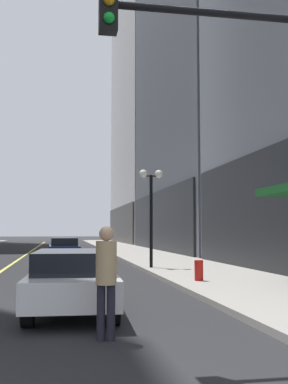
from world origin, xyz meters
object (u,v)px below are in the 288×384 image
traffic_light_near_right (243,104)px  fire_hydrant_right (199,273)px  car_navy (64,248)px  pedestrian_in_tan_trench (106,273)px  car_white (73,278)px  street_lamp_right_mid (151,196)px

traffic_light_near_right → fire_hydrant_right: bearing=78.7°
car_navy → pedestrian_in_tan_trench: pedestrian_in_tan_trench is taller
pedestrian_in_tan_trench → fire_hydrant_right: 7.87m
fire_hydrant_right → traffic_light_near_right: bearing=-101.3°
car_navy → traffic_light_near_right: size_ratio=0.85×
car_white → fire_hydrant_right: (4.09, 4.17, -0.32)m
street_lamp_right_mid → fire_hydrant_right: (0.50, -5.52, -2.86)m
car_navy → fire_hydrant_right: bearing=-72.9°
street_lamp_right_mid → fire_hydrant_right: 6.23m
car_navy → pedestrian_in_tan_trench: 20.72m
car_navy → street_lamp_right_mid: 9.40m
car_white → traffic_light_near_right: 5.31m
street_lamp_right_mid → traffic_light_near_right: bearing=-94.5°
car_white → traffic_light_near_right: bearing=-54.4°
traffic_light_near_right → fire_hydrant_right: 8.56m
car_white → pedestrian_in_tan_trench: (0.46, -2.78, 0.35)m
car_white → car_navy: 17.93m
traffic_light_near_right → street_lamp_right_mid: traffic_light_near_right is taller
car_navy → fire_hydrant_right: 14.40m
pedestrian_in_tan_trench → fire_hydrant_right: (3.63, 6.95, -0.67)m
pedestrian_in_tan_trench → car_navy: bearing=91.7°
pedestrian_in_tan_trench → street_lamp_right_mid: bearing=75.9°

